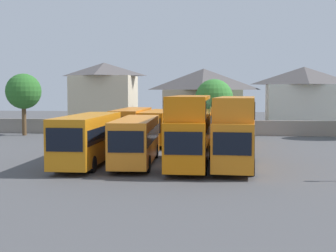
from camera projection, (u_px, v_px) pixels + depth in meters
The scene contains 15 objects.
ground at pixel (185, 140), 51.83m from camera, with size 140.00×140.00×0.00m, color #4C4C4F.
depot_boundary_wall at pixel (189, 127), 57.59m from camera, with size 56.00×0.50×1.80m, color gray.
bus_1 at pixel (88, 136), 34.35m from camera, with size 2.87×11.08×3.55m.
bus_2 at pixel (136, 138), 34.43m from camera, with size 3.20×10.71×3.31m.
bus_3 at pixel (190, 127), 33.47m from camera, with size 2.68×11.03×4.93m.
bus_4 at pixel (236, 128), 33.19m from camera, with size 3.14×10.84×4.86m.
bus_5 at pixel (132, 124), 48.34m from camera, with size 2.87×11.05×3.46m.
bus_6 at pixel (158, 125), 47.79m from camera, with size 2.89×10.23×3.30m.
bus_7 at pixel (198, 124), 47.57m from camera, with size 2.81×11.55×3.50m.
bus_8 at pixel (231, 126), 46.85m from camera, with size 3.19×11.86×3.28m.
house_terrace_left at pixel (104, 95), 68.59m from camera, with size 8.86×7.64×9.29m.
house_terrace_centre at pixel (204, 98), 66.79m from camera, with size 11.16×7.66×8.37m.
house_terrace_right at pixel (304, 97), 65.85m from camera, with size 10.36×6.41×8.57m.
tree_behind_wall at pixel (214, 98), 59.46m from camera, with size 4.69×4.69×6.75m.
tree_right_of_lot at pixel (23, 92), 56.65m from camera, with size 4.19×4.19×7.33m.
Camera 1 is at (4.45, -33.43, 5.29)m, focal length 51.31 mm.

